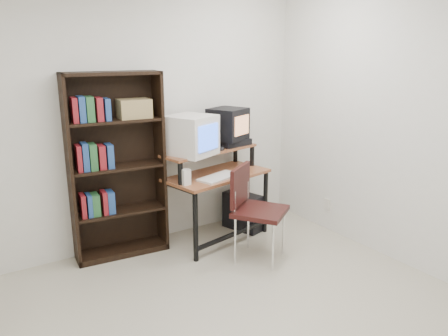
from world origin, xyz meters
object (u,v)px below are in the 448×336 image
computer_desk (216,179)px  crt_monitor (191,135)px  pc_tower (243,211)px  school_chair (253,203)px  bookshelf (116,164)px  crt_tv (228,124)px

computer_desk → crt_monitor: size_ratio=2.15×
pc_tower → school_chair: school_chair is taller
bookshelf → pc_tower: bearing=-2.4°
computer_desk → crt_tv: bearing=21.2°
crt_monitor → crt_tv: crt_tv is taller
pc_tower → crt_tv: bearing=122.2°
school_chair → bookshelf: bookshelf is taller
pc_tower → bookshelf: size_ratio=0.25×
crt_monitor → pc_tower: 1.17m
computer_desk → crt_tv: crt_tv is taller
crt_monitor → bookshelf: 0.79m
crt_tv → pc_tower: crt_tv is taller
computer_desk → bookshelf: bookshelf is taller
school_chair → bookshelf: size_ratio=0.51×
computer_desk → school_chair: bearing=-96.2°
computer_desk → crt_tv: 0.62m
school_chair → pc_tower: bearing=27.6°
crt_tv → bookshelf: bookshelf is taller
school_chair → bookshelf: 1.38m
crt_monitor → computer_desk: bearing=-29.7°
computer_desk → crt_monitor: (-0.27, 0.03, 0.49)m
computer_desk → school_chair: size_ratio=1.29×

